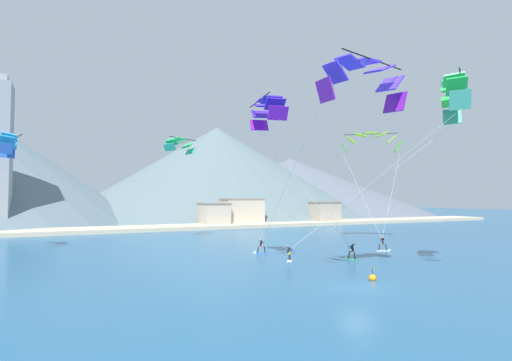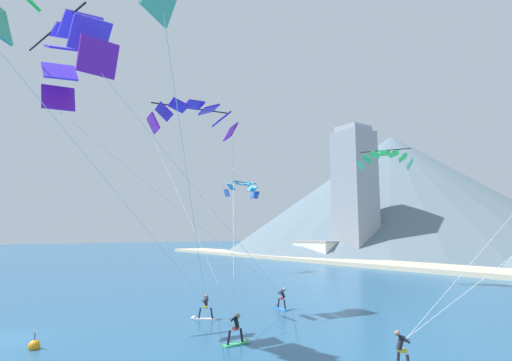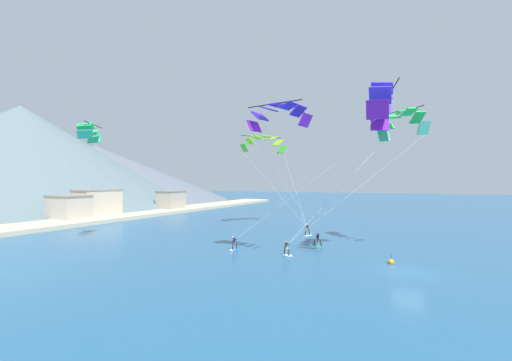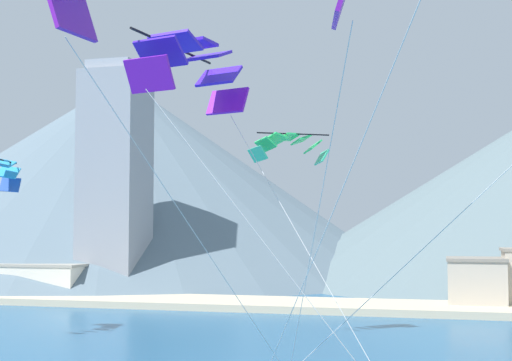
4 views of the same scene
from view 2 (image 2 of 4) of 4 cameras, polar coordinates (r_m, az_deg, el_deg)
name	(u,v)px [view 2 (image 2 of 4)]	position (r m, az deg, el deg)	size (l,w,h in m)	color
kitesurfer_near_lead	(405,361)	(18.82, 20.54, -22.96)	(1.73, 1.14, 1.74)	white
kitesurfer_near_trail	(239,335)	(22.00, -2.42, -21.15)	(0.61, 1.76, 1.67)	#33B266
kitesurfer_mid_center	(280,303)	(31.41, 3.49, -17.01)	(1.77, 0.66, 1.64)	#337FDB
kitesurfer_far_left	(202,312)	(27.96, -7.69, -18.17)	(1.35, 1.64, 1.64)	white
parafoil_kite_near_trail	(194,116)	(30.74, -8.90, 9.13)	(9.85, 6.85, 14.09)	purple
parafoil_kite_mid_center	(74,55)	(25.10, -24.58, 16.00)	(8.32, 17.15, 15.61)	purple
parafoil_kite_distant_high_outer	(385,158)	(47.96, 17.92, 3.08)	(5.68, 5.10, 2.21)	#34C08D
parafoil_kite_distant_low_drift	(242,187)	(59.28, -2.00, -0.98)	(2.55, 5.92, 2.60)	blue
race_marker_buoy	(34,346)	(23.86, -29.12, -19.94)	(0.56, 0.56, 1.02)	orange
shoreline_strip	(492,273)	(63.34, 30.61, -11.25)	(180.00, 10.00, 0.70)	beige
shore_building_quay_west	(316,250)	(85.94, 8.60, -9.81)	(10.19, 4.59, 3.96)	silver
highrise_tower	(355,193)	(85.68, 13.97, -1.77)	(7.00, 7.00, 28.03)	gray
mountain_peak_central_summit	(394,193)	(126.40, 19.07, -1.73)	(100.21, 100.21, 34.68)	slate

